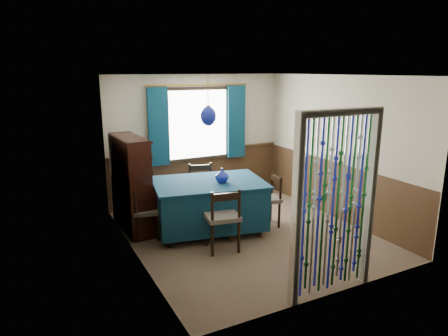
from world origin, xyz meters
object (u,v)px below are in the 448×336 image
vase_table (222,176)px  vase_sideboard (130,173)px  sideboard (132,197)px  dining_table (209,203)px  chair_left (145,211)px  bowl_shelf (137,167)px  chair_right (268,199)px  chair_near (223,217)px  pendant_lamp (208,116)px  chair_far (202,189)px

vase_table → vase_sideboard: (-1.18, 1.15, -0.08)m
sideboard → dining_table: bearing=-34.9°
chair_left → vase_sideboard: size_ratio=4.22×
sideboard → vase_table: (1.24, -0.82, 0.40)m
bowl_shelf → vase_sideboard: bearing=90.0°
vase_table → bowl_shelf: bowl_shelf is taller
dining_table → chair_right: bearing=-1.3°
dining_table → chair_near: size_ratio=2.03×
chair_right → pendant_lamp: pendant_lamp is taller
pendant_lamp → chair_near: bearing=-100.0°
chair_far → chair_left: size_ratio=1.13×
chair_near → bowl_shelf: 1.65m
dining_table → vase_table: size_ratio=9.34×
chair_far → chair_right: 1.23m
sideboard → pendant_lamp: 1.85m
pendant_lamp → dining_table: bearing=180.0°
chair_near → chair_right: (1.12, 0.53, -0.04)m
dining_table → chair_left: size_ratio=2.35×
chair_near → vase_table: size_ratio=4.60×
chair_right → bowl_shelf: size_ratio=4.50×
bowl_shelf → chair_near: bearing=-55.0°
chair_far → dining_table: bearing=87.0°
chair_left → vase_sideboard: vase_sideboard is taller
dining_table → pendant_lamp: size_ratio=2.55×
pendant_lamp → bowl_shelf: 1.40m
dining_table → bowl_shelf: (-1.02, 0.52, 0.60)m
dining_table → bowl_shelf: size_ratio=10.02×
sideboard → pendant_lamp: bearing=-34.9°
vase_table → vase_sideboard: 1.65m
chair_far → chair_left: 1.30m
chair_near → vase_table: (0.30, 0.61, 0.44)m
chair_left → pendant_lamp: bearing=95.0°
chair_far → vase_sideboard: size_ratio=4.77×
chair_left → chair_near: bearing=59.3°
dining_table → sideboard: bearing=158.4°
chair_near → bowl_shelf: (-0.89, 1.27, 0.57)m
chair_near → pendant_lamp: pendant_lamp is taller
sideboard → vase_table: 1.54m
vase_sideboard → bowl_shelf: bearing=-90.0°
chair_left → pendant_lamp: (1.00, -0.21, 1.45)m
bowl_shelf → dining_table: bearing=-27.3°
chair_left → vase_table: vase_table is taller
chair_left → pendant_lamp: pendant_lamp is taller
vase_table → bowl_shelf: size_ratio=1.07×
chair_left → bowl_shelf: bowl_shelf is taller
chair_right → chair_left: bearing=87.9°
chair_near → vase_sideboard: size_ratio=4.89×
chair_left → vase_table: size_ratio=3.98×
chair_near → vase_sideboard: bearing=126.8°
dining_table → sideboard: 1.28m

